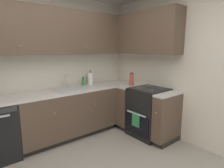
{
  "coord_description": "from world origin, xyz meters",
  "views": [
    {
      "loc": [
        -1.01,
        -1.6,
        1.61
      ],
      "look_at": [
        1.01,
        0.9,
        1.0
      ],
      "focal_mm": 29.98,
      "sensor_mm": 36.0,
      "label": 1
    }
  ],
  "objects_px": {
    "oven_range": "(149,112)",
    "soap_bottle": "(83,82)",
    "paper_towel_roll": "(90,79)",
    "oil_bottle": "(132,79)"
  },
  "relations": [
    {
      "from": "paper_towel_roll",
      "to": "oil_bottle",
      "type": "distance_m",
      "value": 0.84
    },
    {
      "from": "oil_bottle",
      "to": "paper_towel_roll",
      "type": "bearing_deg",
      "value": 135.08
    },
    {
      "from": "soap_bottle",
      "to": "oil_bottle",
      "type": "height_order",
      "value": "oil_bottle"
    },
    {
      "from": "soap_bottle",
      "to": "paper_towel_roll",
      "type": "distance_m",
      "value": 0.17
    },
    {
      "from": "oil_bottle",
      "to": "oven_range",
      "type": "bearing_deg",
      "value": -87.67
    },
    {
      "from": "oven_range",
      "to": "paper_towel_roll",
      "type": "relative_size",
      "value": 3.44
    },
    {
      "from": "paper_towel_roll",
      "to": "soap_bottle",
      "type": "bearing_deg",
      "value": 172.82
    },
    {
      "from": "oven_range",
      "to": "soap_bottle",
      "type": "relative_size",
      "value": 5.98
    },
    {
      "from": "paper_towel_roll",
      "to": "oven_range",
      "type": "bearing_deg",
      "value": -59.62
    },
    {
      "from": "oven_range",
      "to": "paper_towel_roll",
      "type": "height_order",
      "value": "paper_towel_roll"
    }
  ]
}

